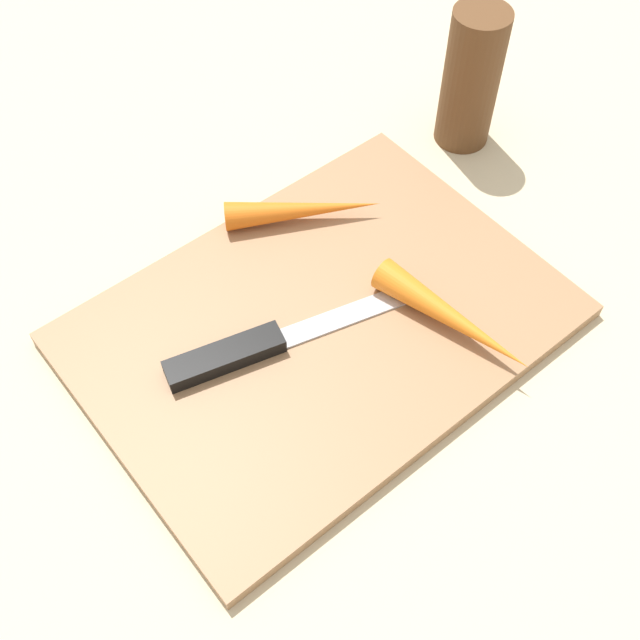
{
  "coord_description": "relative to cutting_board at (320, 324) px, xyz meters",
  "views": [
    {
      "loc": [
        -0.22,
        -0.27,
        0.5
      ],
      "look_at": [
        0.0,
        0.0,
        0.01
      ],
      "focal_mm": 44.19,
      "sensor_mm": 36.0,
      "label": 1
    }
  ],
  "objects": [
    {
      "name": "carrot_long",
      "position": [
        0.07,
        -0.07,
        0.02
      ],
      "size": [
        0.05,
        0.14,
        0.03
      ],
      "primitive_type": "cone",
      "rotation": [
        0.0,
        1.57,
        4.89
      ],
      "color": "orange",
      "rests_on": "cutting_board"
    },
    {
      "name": "cutting_board",
      "position": [
        0.0,
        0.0,
        0.0
      ],
      "size": [
        0.36,
        0.26,
        0.01
      ],
      "primitive_type": "cube",
      "color": "#99704C",
      "rests_on": "ground_plane"
    },
    {
      "name": "knife",
      "position": [
        -0.07,
        0.01,
        0.01
      ],
      "size": [
        0.2,
        0.07,
        0.01
      ],
      "rotation": [
        0.0,
        0.0,
        6.02
      ],
      "color": "#B7B7BC",
      "rests_on": "cutting_board"
    },
    {
      "name": "pepper_grinder",
      "position": [
        0.24,
        0.09,
        0.06
      ],
      "size": [
        0.05,
        0.05,
        0.13
      ],
      "primitive_type": "cylinder",
      "color": "brown",
      "rests_on": "ground_plane"
    },
    {
      "name": "carrot_short",
      "position": [
        0.06,
        0.09,
        0.02
      ],
      "size": [
        0.12,
        0.09,
        0.02
      ],
      "primitive_type": "cone",
      "rotation": [
        0.0,
        1.57,
        5.71
      ],
      "color": "orange",
      "rests_on": "cutting_board"
    },
    {
      "name": "ground_plane",
      "position": [
        0.0,
        0.0,
        -0.01
      ],
      "size": [
        1.4,
        1.4,
        0.0
      ],
      "primitive_type": "plane",
      "color": "#C6B793"
    }
  ]
}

